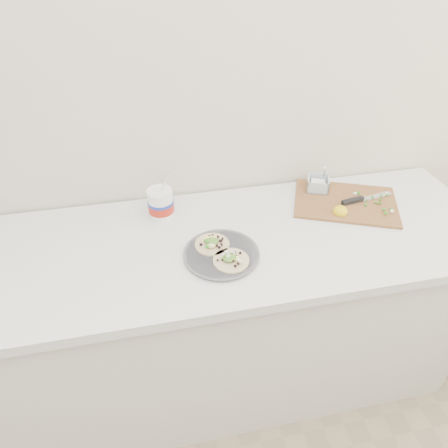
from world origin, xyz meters
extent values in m
cube|color=beige|center=(0.00, 1.73, 1.30)|extent=(3.50, 0.05, 2.60)
cube|color=silver|center=(0.00, 1.43, 0.43)|extent=(2.40, 0.62, 0.86)
cube|color=silver|center=(0.00, 1.41, 0.88)|extent=(2.44, 0.66, 0.04)
cylinder|color=#56555C|center=(0.17, 1.33, 0.91)|extent=(0.25, 0.25, 0.01)
cylinder|color=#56555C|center=(0.17, 1.33, 0.91)|extent=(0.27, 0.27, 0.00)
cylinder|color=white|center=(-0.02, 1.61, 0.96)|extent=(0.10, 0.10, 0.12)
cylinder|color=#AD2213|center=(-0.02, 1.61, 0.95)|extent=(0.10, 0.10, 0.04)
cylinder|color=#192D99|center=(-0.02, 1.61, 0.97)|extent=(0.10, 0.10, 0.01)
cube|color=brown|center=(0.73, 1.54, 0.91)|extent=(0.48, 0.42, 0.01)
cube|color=white|center=(0.65, 1.65, 0.93)|extent=(0.06, 0.06, 0.03)
ellipsoid|color=yellow|center=(0.67, 1.47, 0.93)|extent=(0.06, 0.06, 0.05)
cube|color=silver|center=(0.87, 1.54, 0.91)|extent=(0.15, 0.05, 0.00)
cube|color=black|center=(0.75, 1.52, 0.92)|extent=(0.10, 0.04, 0.02)
camera|label=1|loc=(-0.03, 0.32, 1.84)|focal=32.00mm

